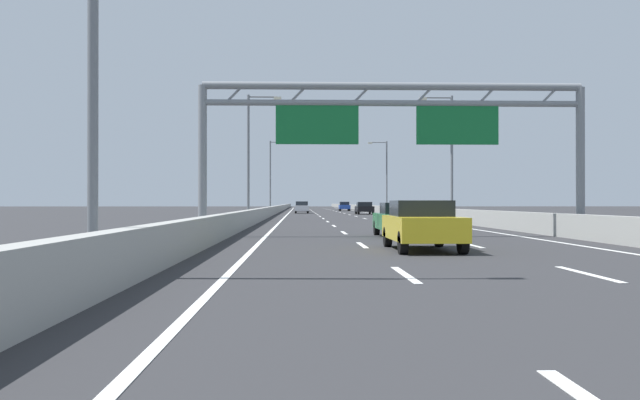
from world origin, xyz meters
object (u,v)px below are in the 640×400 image
streetlamp_right_mid (449,150)px  yellow_car (422,224)px  sign_gantry (392,120)px  streetlamp_left_mid (251,149)px  green_car (400,219)px  black_car (364,208)px  silver_car (302,206)px  streetlamp_right_far (385,172)px  white_car (302,207)px  streetlamp_left_far (272,172)px  blue_car (344,206)px

streetlamp_right_mid → yellow_car: (-7.70, -31.00, -4.64)m
sign_gantry → streetlamp_right_mid: (7.52, 23.13, 0.59)m
streetlamp_left_mid → yellow_car: (7.23, -31.00, -4.64)m
green_car → black_car: bearing=86.1°
silver_car → streetlamp_right_far: bearing=-58.8°
sign_gantry → silver_car: bearing=92.5°
white_car → green_car: 59.75m
streetlamp_left_far → white_car: (3.91, -2.13, -4.62)m
sign_gantry → streetlamp_right_far: (7.52, 61.29, 0.59)m
yellow_car → streetlamp_right_mid: bearing=76.0°
streetlamp_left_far → silver_car: bearing=77.6°
sign_gantry → blue_car: size_ratio=3.88×
sign_gantry → streetlamp_right_mid: streetlamp_right_mid is taller
streetlamp_left_mid → yellow_car: bearing=-76.9°
streetlamp_right_far → sign_gantry: bearing=-97.0°
streetlamp_right_mid → blue_car: (-3.96, 59.43, -4.63)m
black_car → blue_car: 31.09m
streetlamp_left_mid → white_car: size_ratio=2.11×
black_car → green_car: size_ratio=1.05×
white_car → green_car: size_ratio=1.02×
streetlamp_right_mid → streetlamp_left_far: (-14.93, 38.16, 0.00)m
streetlamp_right_far → blue_car: bearing=100.5°
yellow_car → silver_car: 87.27m
yellow_car → white_car: (-3.31, 67.03, 0.02)m
sign_gantry → green_car: bearing=-58.9°
streetlamp_right_mid → black_car: (-3.69, 28.35, -4.66)m
streetlamp_right_mid → silver_car: streetlamp_right_mid is taller
green_car → silver_car: size_ratio=1.02×
black_car → blue_car: (-0.27, 31.09, 0.02)m
streetlamp_left_far → blue_car: bearing=62.7°
streetlamp_left_mid → streetlamp_right_far: size_ratio=1.00×
sign_gantry → white_car: sign_gantry is taller
streetlamp_left_mid → green_car: (7.69, -23.60, -4.67)m
streetlamp_left_mid → streetlamp_right_mid: same height
streetlamp_right_far → streetlamp_left_mid: bearing=-111.4°
streetlamp_right_mid → sign_gantry: bearing=-108.0°
sign_gantry → black_car: (3.83, 51.48, -4.06)m
sign_gantry → white_car: size_ratio=3.55×
blue_car → green_car: bearing=-92.3°
black_car → white_car: white_car is taller
streetlamp_right_mid → white_car: streetlamp_right_mid is taller
streetlamp_left_mid → green_car: 25.26m
streetlamp_left_mid → silver_car: 56.55m
streetlamp_right_mid → streetlamp_right_far: 38.16m
streetlamp_right_far → silver_car: 21.62m
black_car → white_car: 10.62m
yellow_car → silver_car: size_ratio=0.98×
white_car → silver_car: bearing=89.8°
sign_gantry → streetlamp_left_mid: bearing=107.8°
streetlamp_right_far → white_car: (-11.02, -2.13, -4.62)m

